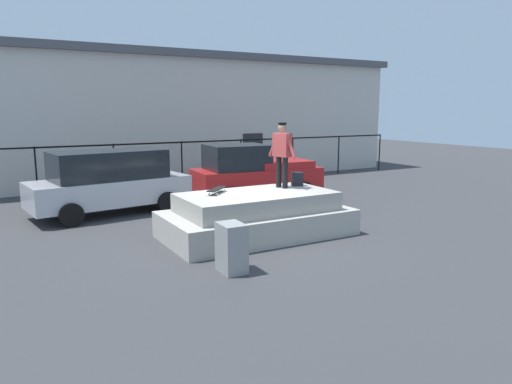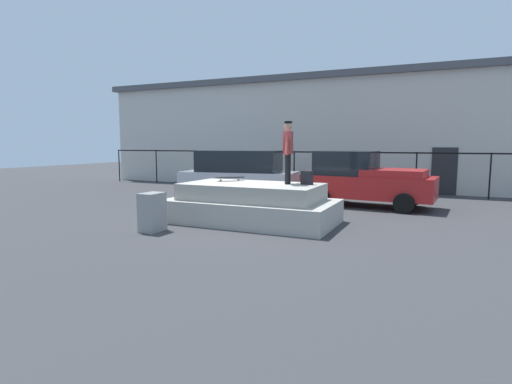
{
  "view_description": "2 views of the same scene",
  "coord_description": "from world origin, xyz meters",
  "px_view_note": "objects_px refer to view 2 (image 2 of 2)",
  "views": [
    {
      "loc": [
        -5.42,
        -10.08,
        3.1
      ],
      "look_at": [
        0.79,
        0.83,
        0.89
      ],
      "focal_mm": 33.26,
      "sensor_mm": 36.0,
      "label": 1
    },
    {
      "loc": [
        4.91,
        -10.13,
        2.16
      ],
      "look_at": [
        -0.14,
        0.9,
        0.7
      ],
      "focal_mm": 28.34,
      "sensor_mm": 36.0,
      "label": 2
    }
  ],
  "objects_px": {
    "car_red_pickup_mid": "(364,179)",
    "utility_box": "(152,212)",
    "skateboarder": "(288,148)",
    "car_silver_hatchback_near": "(239,173)",
    "skateboard": "(230,178)",
    "backpack": "(307,178)"
  },
  "relations": [
    {
      "from": "skateboard",
      "to": "car_silver_hatchback_near",
      "type": "relative_size",
      "value": 0.15
    },
    {
      "from": "skateboarder",
      "to": "skateboard",
      "type": "xyz_separation_m",
      "value": [
        -1.81,
        0.09,
        -0.87
      ]
    },
    {
      "from": "skateboard",
      "to": "car_red_pickup_mid",
      "type": "relative_size",
      "value": 0.16
    },
    {
      "from": "skateboarder",
      "to": "utility_box",
      "type": "relative_size",
      "value": 1.75
    },
    {
      "from": "car_red_pickup_mid",
      "to": "utility_box",
      "type": "relative_size",
      "value": 4.69
    },
    {
      "from": "car_silver_hatchback_near",
      "to": "utility_box",
      "type": "distance_m",
      "value": 6.43
    },
    {
      "from": "backpack",
      "to": "car_red_pickup_mid",
      "type": "distance_m",
      "value": 3.97
    },
    {
      "from": "utility_box",
      "to": "skateboarder",
      "type": "bearing_deg",
      "value": 42.91
    },
    {
      "from": "skateboarder",
      "to": "skateboard",
      "type": "relative_size",
      "value": 2.28
    },
    {
      "from": "car_red_pickup_mid",
      "to": "utility_box",
      "type": "distance_m",
      "value": 7.51
    },
    {
      "from": "skateboard",
      "to": "car_red_pickup_mid",
      "type": "distance_m",
      "value": 4.99
    },
    {
      "from": "skateboarder",
      "to": "utility_box",
      "type": "distance_m",
      "value": 3.91
    },
    {
      "from": "car_silver_hatchback_near",
      "to": "backpack",
      "type": "bearing_deg",
      "value": -44.16
    },
    {
      "from": "backpack",
      "to": "utility_box",
      "type": "bearing_deg",
      "value": 52.67
    },
    {
      "from": "skateboarder",
      "to": "utility_box",
      "type": "xyz_separation_m",
      "value": [
        -2.67,
        -2.39,
        -1.57
      ]
    },
    {
      "from": "car_silver_hatchback_near",
      "to": "skateboarder",
      "type": "bearing_deg",
      "value": -48.56
    },
    {
      "from": "skateboard",
      "to": "utility_box",
      "type": "xyz_separation_m",
      "value": [
        -0.86,
        -2.48,
        -0.7
      ]
    },
    {
      "from": "skateboard",
      "to": "backpack",
      "type": "xyz_separation_m",
      "value": [
        2.33,
        -0.03,
        0.08
      ]
    },
    {
      "from": "skateboard",
      "to": "car_silver_hatchback_near",
      "type": "distance_m",
      "value": 4.23
    },
    {
      "from": "backpack",
      "to": "skateboarder",
      "type": "bearing_deg",
      "value": 21.69
    },
    {
      "from": "backpack",
      "to": "skateboard",
      "type": "bearing_deg",
      "value": 14.45
    },
    {
      "from": "skateboard",
      "to": "utility_box",
      "type": "bearing_deg",
      "value": -109.07
    }
  ]
}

